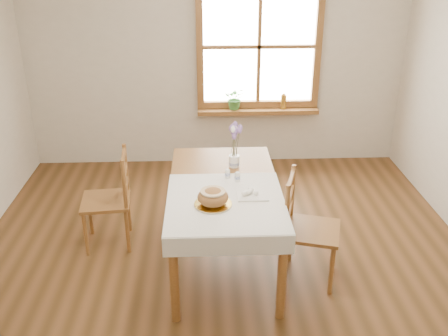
{
  "coord_description": "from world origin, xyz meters",
  "views": [
    {
      "loc": [
        -0.15,
        -3.37,
        2.59
      ],
      "look_at": [
        0.0,
        0.3,
        0.9
      ],
      "focal_mm": 40.0,
      "sensor_mm": 36.0,
      "label": 1
    }
  ],
  "objects_px": {
    "dining_table": "(224,194)",
    "bread_plate": "(213,204)",
    "chair_left": "(106,199)",
    "chair_right": "(312,229)",
    "flower_vase": "(234,162)"
  },
  "relations": [
    {
      "from": "chair_right",
      "to": "flower_vase",
      "type": "xyz_separation_m",
      "value": [
        -0.6,
        0.59,
        0.34
      ]
    },
    {
      "from": "chair_right",
      "to": "flower_vase",
      "type": "bearing_deg",
      "value": 61.44
    },
    {
      "from": "dining_table",
      "to": "chair_left",
      "type": "relative_size",
      "value": 1.76
    },
    {
      "from": "chair_left",
      "to": "bread_plate",
      "type": "bearing_deg",
      "value": 48.36
    },
    {
      "from": "dining_table",
      "to": "chair_right",
      "type": "relative_size",
      "value": 1.72
    },
    {
      "from": "dining_table",
      "to": "flower_vase",
      "type": "height_order",
      "value": "flower_vase"
    },
    {
      "from": "dining_table",
      "to": "chair_right",
      "type": "distance_m",
      "value": 0.77
    },
    {
      "from": "dining_table",
      "to": "flower_vase",
      "type": "distance_m",
      "value": 0.38
    },
    {
      "from": "chair_left",
      "to": "flower_vase",
      "type": "distance_m",
      "value": 1.21
    },
    {
      "from": "dining_table",
      "to": "bread_plate",
      "type": "bearing_deg",
      "value": -105.08
    },
    {
      "from": "dining_table",
      "to": "bread_plate",
      "type": "height_order",
      "value": "bread_plate"
    },
    {
      "from": "chair_right",
      "to": "bread_plate",
      "type": "xyz_separation_m",
      "value": [
        -0.8,
        -0.11,
        0.3
      ]
    },
    {
      "from": "chair_right",
      "to": "flower_vase",
      "type": "distance_m",
      "value": 0.91
    },
    {
      "from": "bread_plate",
      "to": "dining_table",
      "type": "bearing_deg",
      "value": 74.92
    },
    {
      "from": "chair_left",
      "to": "chair_right",
      "type": "relative_size",
      "value": 0.98
    }
  ]
}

